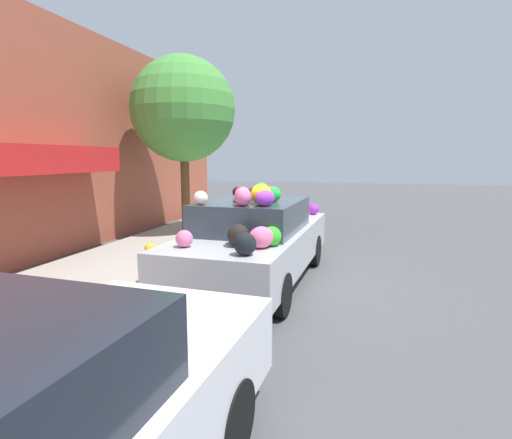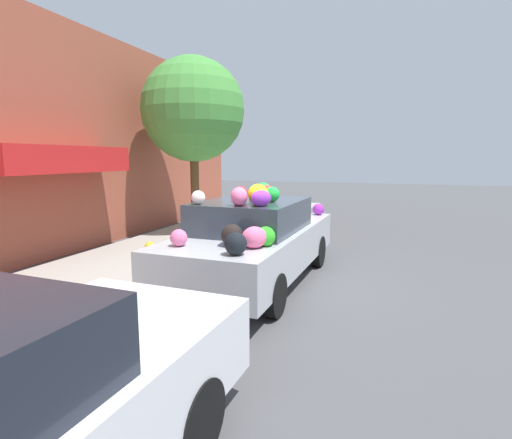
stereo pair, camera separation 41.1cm
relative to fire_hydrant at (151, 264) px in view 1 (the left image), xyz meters
The scene contains 6 objects.
ground_plane 1.93m from the fire_hydrant, 58.75° to the right, with size 60.00×60.00×0.00m, color #4C4C4F.
sidewalk_curb 1.52m from the fire_hydrant, 48.63° to the left, with size 24.00×3.20×0.12m.
building_facade 4.07m from the fire_hydrant, 73.72° to the left, with size 18.00×1.20×5.26m.
street_tree 5.58m from the fire_hydrant, 18.76° to the left, with size 2.82×2.82×4.80m.
fire_hydrant is the anchor object (origin of this frame).
art_car 1.83m from the fire_hydrant, 59.41° to the right, with size 4.60×1.91×1.81m.
Camera 1 is at (-6.66, -1.87, 2.20)m, focal length 28.00 mm.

